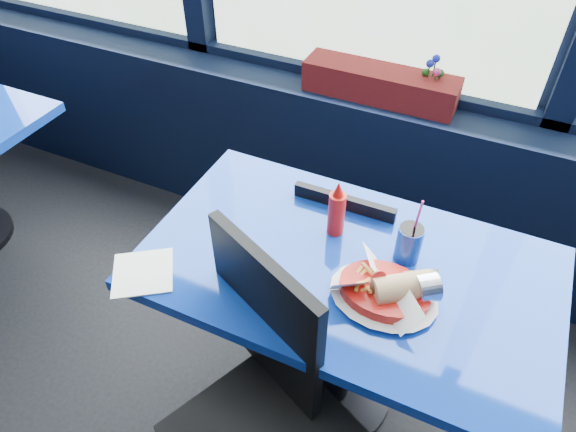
# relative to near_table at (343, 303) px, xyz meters

# --- Properties ---
(window_sill) EXTENTS (5.00, 0.26, 0.80)m
(window_sill) POSITION_rel_near_table_xyz_m (-0.30, 0.87, -0.17)
(window_sill) COLOR black
(window_sill) RESTS_ON ground
(near_table) EXTENTS (1.20, 0.70, 0.75)m
(near_table) POSITION_rel_near_table_xyz_m (0.00, 0.00, 0.00)
(near_table) COLOR black
(near_table) RESTS_ON ground
(chair_near_front) EXTENTS (0.58, 0.59, 0.98)m
(chair_near_front) POSITION_rel_near_table_xyz_m (-0.08, -0.37, -0.01)
(chair_near_front) COLOR black
(chair_near_front) RESTS_ON ground
(chair_near_back) EXTENTS (0.36, 0.37, 0.80)m
(chair_near_back) POSITION_rel_near_table_xyz_m (-0.10, 0.33, -0.11)
(chair_near_back) COLOR black
(chair_near_back) RESTS_ON ground
(planter_box) EXTENTS (0.62, 0.16, 0.12)m
(planter_box) POSITION_rel_near_table_xyz_m (-0.19, 0.86, 0.29)
(planter_box) COLOR maroon
(planter_box) RESTS_ON window_sill
(flower_vase) EXTENTS (0.12, 0.13, 0.21)m
(flower_vase) POSITION_rel_near_table_xyz_m (0.00, 0.88, 0.30)
(flower_vase) COLOR silver
(flower_vase) RESTS_ON window_sill
(food_basket) EXTENTS (0.30, 0.29, 0.10)m
(food_basket) POSITION_rel_near_table_xyz_m (0.14, -0.07, 0.22)
(food_basket) COLOR #B1120B
(food_basket) RESTS_ON near_table
(ketchup_bottle) EXTENTS (0.05, 0.05, 0.20)m
(ketchup_bottle) POSITION_rel_near_table_xyz_m (-0.08, 0.11, 0.27)
(ketchup_bottle) COLOR #B1120B
(ketchup_bottle) RESTS_ON near_table
(soda_cup) EXTENTS (0.07, 0.07, 0.25)m
(soda_cup) POSITION_rel_near_table_xyz_m (0.15, 0.10, 0.24)
(soda_cup) COLOR navy
(soda_cup) RESTS_ON near_table
(napkin) EXTENTS (0.23, 0.23, 0.00)m
(napkin) POSITION_rel_near_table_xyz_m (-0.52, -0.28, 0.18)
(napkin) COLOR white
(napkin) RESTS_ON near_table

